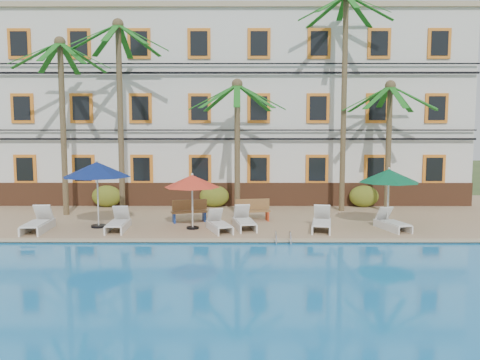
{
  "coord_description": "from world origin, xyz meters",
  "views": [
    {
      "loc": [
        0.62,
        -16.96,
        4.05
      ],
      "look_at": [
        0.56,
        3.0,
        2.0
      ],
      "focal_mm": 35.0,
      "sensor_mm": 36.0,
      "label": 1
    }
  ],
  "objects_px": {
    "lounger_c": "(219,224)",
    "palm_b": "(120,92)",
    "lounger_a": "(38,223)",
    "umbrella_blue": "(97,170)",
    "umbrella_red": "(192,181)",
    "palm_c": "(237,125)",
    "lounger_e": "(322,222)",
    "palm_d": "(344,75)",
    "palm_a": "(62,102)",
    "lounger_b": "(118,223)",
    "bench_left": "(189,211)",
    "bench_right": "(252,210)",
    "palm_e": "(389,126)",
    "umbrella_green": "(389,176)",
    "lounger_f": "(392,223)",
    "pool_ladder": "(283,242)",
    "lounger_d": "(244,221)"
  },
  "relations": [
    {
      "from": "lounger_f",
      "to": "umbrella_green",
      "type": "bearing_deg",
      "value": 91.54
    },
    {
      "from": "pool_ladder",
      "to": "palm_b",
      "type": "bearing_deg",
      "value": 142.71
    },
    {
      "from": "lounger_f",
      "to": "palm_d",
      "type": "bearing_deg",
      "value": 103.1
    },
    {
      "from": "palm_a",
      "to": "lounger_b",
      "type": "bearing_deg",
      "value": -45.94
    },
    {
      "from": "bench_right",
      "to": "palm_b",
      "type": "bearing_deg",
      "value": 167.11
    },
    {
      "from": "palm_b",
      "to": "bench_right",
      "type": "height_order",
      "value": "palm_b"
    },
    {
      "from": "palm_d",
      "to": "umbrella_green",
      "type": "height_order",
      "value": "palm_d"
    },
    {
      "from": "bench_right",
      "to": "bench_left",
      "type": "bearing_deg",
      "value": -175.36
    },
    {
      "from": "lounger_a",
      "to": "lounger_f",
      "type": "height_order",
      "value": "lounger_a"
    },
    {
      "from": "palm_d",
      "to": "lounger_a",
      "type": "relative_size",
      "value": 4.99
    },
    {
      "from": "palm_d",
      "to": "umbrella_green",
      "type": "distance_m",
      "value": 5.98
    },
    {
      "from": "palm_a",
      "to": "palm_e",
      "type": "relative_size",
      "value": 1.3
    },
    {
      "from": "umbrella_red",
      "to": "bench_left",
      "type": "bearing_deg",
      "value": 102.01
    },
    {
      "from": "lounger_a",
      "to": "umbrella_blue",
      "type": "bearing_deg",
      "value": 19.73
    },
    {
      "from": "palm_e",
      "to": "bench_left",
      "type": "relative_size",
      "value": 3.94
    },
    {
      "from": "palm_a",
      "to": "bench_right",
      "type": "bearing_deg",
      "value": -9.43
    },
    {
      "from": "palm_e",
      "to": "palm_b",
      "type": "bearing_deg",
      "value": -175.92
    },
    {
      "from": "palm_c",
      "to": "lounger_e",
      "type": "distance_m",
      "value": 6.24
    },
    {
      "from": "lounger_b",
      "to": "pool_ladder",
      "type": "height_order",
      "value": "lounger_b"
    },
    {
      "from": "umbrella_blue",
      "to": "lounger_a",
      "type": "bearing_deg",
      "value": -160.27
    },
    {
      "from": "lounger_c",
      "to": "palm_a",
      "type": "bearing_deg",
      "value": 153.88
    },
    {
      "from": "umbrella_red",
      "to": "umbrella_green",
      "type": "xyz_separation_m",
      "value": [
        7.8,
        0.38,
        0.17
      ]
    },
    {
      "from": "umbrella_green",
      "to": "lounger_d",
      "type": "bearing_deg",
      "value": -176.95
    },
    {
      "from": "bench_left",
      "to": "pool_ladder",
      "type": "height_order",
      "value": "bench_left"
    },
    {
      "from": "palm_e",
      "to": "umbrella_blue",
      "type": "bearing_deg",
      "value": -163.87
    },
    {
      "from": "umbrella_red",
      "to": "lounger_d",
      "type": "relative_size",
      "value": 1.11
    },
    {
      "from": "palm_b",
      "to": "palm_c",
      "type": "bearing_deg",
      "value": 4.06
    },
    {
      "from": "lounger_c",
      "to": "palm_b",
      "type": "bearing_deg",
      "value": 142.89
    },
    {
      "from": "lounger_b",
      "to": "bench_right",
      "type": "distance_m",
      "value": 5.62
    },
    {
      "from": "palm_a",
      "to": "palm_b",
      "type": "height_order",
      "value": "palm_b"
    },
    {
      "from": "lounger_b",
      "to": "lounger_f",
      "type": "relative_size",
      "value": 1.02
    },
    {
      "from": "palm_c",
      "to": "lounger_e",
      "type": "xyz_separation_m",
      "value": [
        3.32,
        -3.66,
        -3.8
      ]
    },
    {
      "from": "palm_b",
      "to": "lounger_a",
      "type": "bearing_deg",
      "value": -123.82
    },
    {
      "from": "bench_left",
      "to": "bench_right",
      "type": "height_order",
      "value": "same"
    },
    {
      "from": "palm_b",
      "to": "bench_right",
      "type": "xyz_separation_m",
      "value": [
        5.93,
        -1.36,
        -5.13
      ]
    },
    {
      "from": "umbrella_blue",
      "to": "palm_a",
      "type": "bearing_deg",
      "value": 129.73
    },
    {
      "from": "palm_a",
      "to": "lounger_f",
      "type": "xyz_separation_m",
      "value": [
        13.98,
        -3.27,
        -4.9
      ]
    },
    {
      "from": "bench_left",
      "to": "umbrella_red",
      "type": "bearing_deg",
      "value": -77.99
    },
    {
      "from": "umbrella_red",
      "to": "palm_c",
      "type": "bearing_deg",
      "value": 63.21
    },
    {
      "from": "lounger_e",
      "to": "bench_left",
      "type": "height_order",
      "value": "lounger_e"
    },
    {
      "from": "palm_c",
      "to": "umbrella_red",
      "type": "relative_size",
      "value": 2.82
    },
    {
      "from": "lounger_e",
      "to": "palm_d",
      "type": "bearing_deg",
      "value": 68.88
    },
    {
      "from": "umbrella_blue",
      "to": "lounger_e",
      "type": "xyz_separation_m",
      "value": [
        8.86,
        -0.51,
        -2.01
      ]
    },
    {
      "from": "lounger_f",
      "to": "pool_ladder",
      "type": "distance_m",
      "value": 4.9
    },
    {
      "from": "lounger_e",
      "to": "bench_left",
      "type": "xyz_separation_m",
      "value": [
        -5.37,
        1.71,
        0.17
      ]
    },
    {
      "from": "palm_b",
      "to": "lounger_a",
      "type": "relative_size",
      "value": 4.23
    },
    {
      "from": "palm_d",
      "to": "umbrella_blue",
      "type": "relative_size",
      "value": 3.83
    },
    {
      "from": "umbrella_blue",
      "to": "umbrella_red",
      "type": "height_order",
      "value": "umbrella_blue"
    },
    {
      "from": "palm_e",
      "to": "lounger_d",
      "type": "distance_m",
      "value": 8.72
    },
    {
      "from": "palm_a",
      "to": "palm_b",
      "type": "relative_size",
      "value": 0.91
    }
  ]
}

